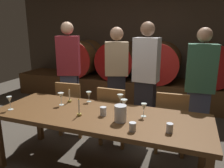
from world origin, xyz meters
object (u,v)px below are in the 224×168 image
Objects in this scene: wine_barrel_far_left at (82,58)px; candle_left at (69,98)px; dining_table at (99,119)px; chair_center at (114,113)px; cup_center at (133,127)px; wine_glass_center_right at (120,98)px; wine_glass_far_left at (10,100)px; guest_far_left at (69,72)px; pitcher at (120,113)px; wine_barrel_center_right at (160,62)px; wine_glass_left at (61,96)px; chair_right at (171,119)px; cup_right at (170,128)px; guest_far_right at (199,89)px; guest_center_left at (116,77)px; guest_center_right at (146,78)px; wine_glass_far_right at (144,108)px; cup_left at (103,111)px; wine_barrel_center_left at (119,60)px; wine_glass_right at (124,103)px; chair_left at (72,106)px; wine_barrel_far_right at (210,65)px; wine_glass_center_left at (89,94)px; candle_right at (79,111)px.

wine_barrel_far_left is 4.79× the size of candle_left.
dining_table is 2.81× the size of chair_center.
wine_glass_center_right is at bearing 118.08° from cup_center.
dining_table is at bearing 12.79° from wine_glass_far_left.
guest_far_left is 10.08× the size of pitcher.
wine_glass_left is (-0.87, -2.57, -0.11)m from wine_barrel_center_right.
chair_right is 9.77× the size of cup_right.
guest_far_right is 1.35m from pitcher.
chair_center is at bearing 86.31° from guest_center_left.
pitcher is (-0.00, -1.27, -0.10)m from guest_center_right.
wine_glass_far_left is at bearing 52.43° from guest_center_right.
cup_center is (-0.61, -1.27, -0.10)m from guest_far_right.
chair_center is at bearing 38.02° from candle_left.
guest_far_right is (0.77, -1.68, -0.09)m from wine_barrel_center_right.
guest_far_right is 1.14m from wine_glass_center_right.
wine_barrel_far_left is at bearing 129.33° from wine_glass_far_right.
cup_left is (-0.23, 0.09, -0.04)m from pitcher.
wine_barrel_center_left reaches higher than candle_left.
wine_glass_right is (1.30, 0.42, -0.01)m from wine_glass_far_left.
guest_center_right is at bearing 75.75° from dining_table.
wine_barrel_center_left reaches higher than chair_left.
pitcher is 2.06× the size of cup_center.
wine_glass_far_left is 1.09× the size of wine_glass_far_right.
wine_barrel_far_right is at bearing -157.34° from guest_center_left.
wine_glass_center_right is 1.02× the size of wine_glass_far_right.
chair_center is 1.08m from cup_center.
wine_glass_far_right reaches higher than wine_glass_center_left.
wine_glass_center_right reaches higher than cup_left.
dining_table is at bearing -143.79° from wine_glass_right.
cup_center is (-0.29, -0.96, 0.28)m from chair_right.
dining_table is 1.48m from guest_far_right.
chair_right is 0.52× the size of guest_center_left.
wine_barrel_center_left is at bearing -126.96° from guest_far_left.
guest_center_left is at bearing 110.71° from pitcher.
guest_far_right is (2.69, -1.68, -0.09)m from wine_barrel_far_left.
candle_left is at bearing 15.94° from chair_right.
wine_barrel_center_left reaches higher than wine_glass_far_right.
cup_right is at bearing -8.80° from pitcher.
guest_far_right is (-0.23, -1.68, -0.09)m from wine_barrel_far_right.
chair_right is 10.26× the size of cup_center.
guest_far_left is at bearing -70.74° from wine_barrel_far_left.
guest_far_left reaches higher than dining_table.
guest_center_right is 1.36m from wine_glass_left.
candle_right is at bearing 122.08° from chair_left.
wine_barrel_center_left is 6.84× the size of wine_glass_center_left.
wine_glass_left is at bearing 95.61° from guest_far_left.
cup_center is at bearing -61.92° from wine_glass_center_right.
wine_barrel_far_right is at bearing 0.00° from wine_barrel_far_left.
candle_right is at bearing 104.42° from guest_far_left.
guest_far_right is at bearing 41.56° from candle_right.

